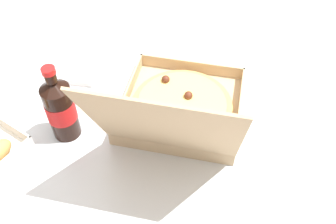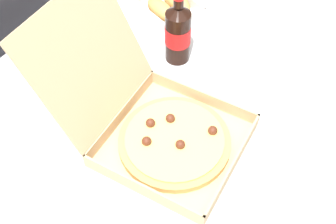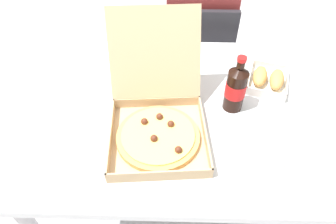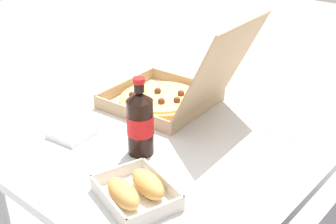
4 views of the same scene
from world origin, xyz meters
TOP-DOWN VIEW (x-y plane):
  - dining_table at (0.00, 0.00)m, footprint 1.12×0.87m
  - pizza_box_open at (-0.04, -0.12)m, footprint 0.35×0.48m
  - cola_bottle at (0.23, -0.00)m, footprint 0.07×0.07m
  - napkin_pile at (0.30, -0.22)m, footprint 0.12×0.12m

SIDE VIEW (x-z plane):
  - dining_table at x=0.00m, z-range 0.28..1.01m
  - napkin_pile at x=0.30m, z-range 0.73..0.75m
  - pizza_box_open at x=-0.04m, z-range 0.61..0.94m
  - cola_bottle at x=0.23m, z-range 0.71..0.93m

